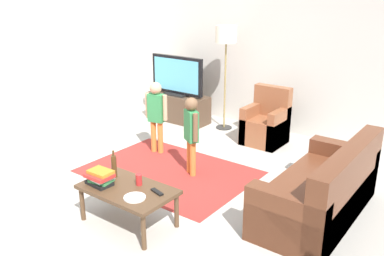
% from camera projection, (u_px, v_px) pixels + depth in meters
% --- Properties ---
extents(ground, '(7.80, 7.80, 0.00)m').
position_uv_depth(ground, '(163.00, 190.00, 5.23)').
color(ground, '#B2ADA3').
extents(wall_back, '(6.00, 0.12, 2.70)m').
position_uv_depth(wall_back, '(278.00, 51.00, 7.06)').
color(wall_back, silver).
rests_on(wall_back, ground).
extents(wall_left, '(0.12, 6.00, 2.70)m').
position_uv_depth(wall_left, '(14.00, 57.00, 6.50)').
color(wall_left, silver).
rests_on(wall_left, ground).
extents(area_rug, '(2.20, 1.60, 0.01)m').
position_uv_depth(area_rug, '(169.00, 172.00, 5.73)').
color(area_rug, '#9E2D28').
rests_on(area_rug, ground).
extents(tv_stand, '(1.20, 0.44, 0.50)m').
position_uv_depth(tv_stand, '(178.00, 108.00, 7.80)').
color(tv_stand, '#4C3828').
rests_on(tv_stand, ground).
extents(tv, '(1.10, 0.28, 0.71)m').
position_uv_depth(tv, '(177.00, 76.00, 7.59)').
color(tv, black).
rests_on(tv, tv_stand).
extents(couch, '(0.80, 1.80, 0.86)m').
position_uv_depth(couch, '(325.00, 193.00, 4.53)').
color(couch, brown).
rests_on(couch, ground).
extents(armchair, '(0.60, 0.60, 0.90)m').
position_uv_depth(armchair, '(267.00, 125.00, 6.70)').
color(armchair, brown).
rests_on(armchair, ground).
extents(floor_lamp, '(0.36, 0.36, 1.78)m').
position_uv_depth(floor_lamp, '(226.00, 40.00, 6.97)').
color(floor_lamp, '#262626').
rests_on(floor_lamp, ground).
extents(child_near_tv, '(0.36, 0.17, 1.08)m').
position_uv_depth(child_near_tv, '(156.00, 111.00, 6.19)').
color(child_near_tv, orange).
rests_on(child_near_tv, ground).
extents(child_center, '(0.31, 0.23, 1.06)m').
position_uv_depth(child_center, '(191.00, 129.00, 5.46)').
color(child_center, orange).
rests_on(child_center, ground).
extents(coffee_table, '(1.00, 0.60, 0.42)m').
position_uv_depth(coffee_table, '(128.00, 192.00, 4.39)').
color(coffee_table, '#513823').
rests_on(coffee_table, ground).
extents(book_stack, '(0.29, 0.24, 0.16)m').
position_uv_depth(book_stack, '(100.00, 178.00, 4.42)').
color(book_stack, black).
rests_on(book_stack, coffee_table).
extents(bottle, '(0.06, 0.06, 0.31)m').
position_uv_depth(bottle, '(114.00, 166.00, 4.58)').
color(bottle, '#4C3319').
rests_on(bottle, coffee_table).
extents(tv_remote, '(0.18, 0.09, 0.02)m').
position_uv_depth(tv_remote, '(157.00, 192.00, 4.26)').
color(tv_remote, black).
rests_on(tv_remote, coffee_table).
extents(soda_can, '(0.07, 0.07, 0.12)m').
position_uv_depth(soda_can, '(139.00, 180.00, 4.42)').
color(soda_can, red).
rests_on(soda_can, coffee_table).
extents(plate, '(0.22, 0.22, 0.02)m').
position_uv_depth(plate, '(135.00, 198.00, 4.16)').
color(plate, white).
rests_on(plate, coffee_table).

